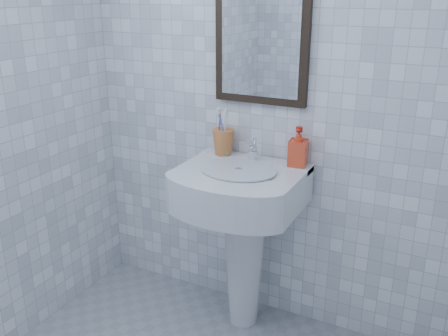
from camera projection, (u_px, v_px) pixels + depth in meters
The scene contains 6 objects.
wall_back at pixel (275, 102), 2.58m from camera, with size 2.20×0.02×2.50m, color white.
washbasin at pixel (243, 221), 2.64m from camera, with size 0.62×0.46×0.96m.
faucet at pixel (253, 151), 2.61m from camera, with size 0.05×0.11×0.13m.
toothbrush_cup at pixel (223, 142), 2.70m from camera, with size 0.12×0.12×0.14m, color #C36E35, non-canonical shape.
soap_dispenser at pixel (298, 147), 2.52m from camera, with size 0.09×0.09×0.20m, color red.
wall_mirror at pixel (261, 42), 2.49m from camera, with size 0.50×0.04×0.62m.
Camera 1 is at (0.91, -1.18, 1.82)m, focal length 40.00 mm.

